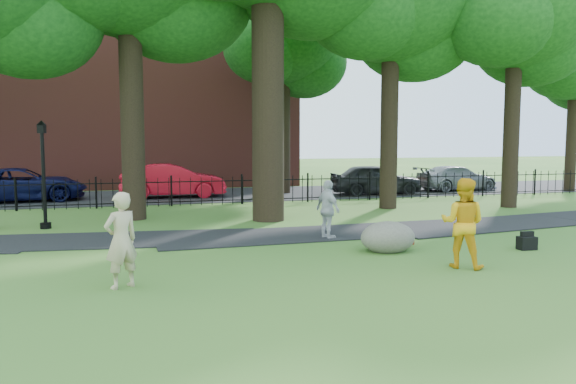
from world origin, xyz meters
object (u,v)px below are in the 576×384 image
object	(u,v)px
man	(463,223)
boulder	(388,235)
woman	(121,240)
red_sedan	(173,181)
lamppost	(44,176)

from	to	relation	value
man	boulder	size ratio (longest dim) A/B	1.41
boulder	man	bearing A→B (deg)	-68.09
woman	man	xyz separation A→B (m)	(7.28, -0.22, 0.07)
red_sedan	man	bearing A→B (deg)	-162.35
boulder	red_sedan	size ratio (longest dim) A/B	0.29
woman	lamppost	world-z (taller)	lamppost
woman	boulder	world-z (taller)	woman
man	red_sedan	world-z (taller)	man
man	red_sedan	distance (m)	17.22
woman	red_sedan	xyz separation A→B (m)	(2.02, 16.17, -0.12)
lamppost	man	bearing A→B (deg)	-24.13
red_sedan	boulder	bearing A→B (deg)	-162.96
woman	man	size ratio (longest dim) A/B	0.93
red_sedan	woman	bearing A→B (deg)	172.75
woman	boulder	distance (m)	6.73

